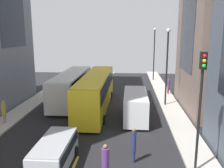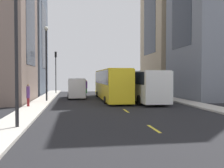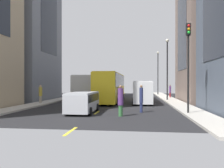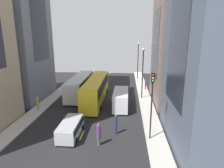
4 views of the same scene
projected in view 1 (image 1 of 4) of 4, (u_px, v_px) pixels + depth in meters
name	position (u px, v px, depth m)	size (l,w,h in m)	color
ground_plane	(102.00, 101.00, 28.38)	(41.30, 41.30, 0.00)	black
sidewalk_west	(38.00, 99.00, 28.92)	(2.04, 44.00, 0.15)	#B2ADA3
sidewalk_east	(168.00, 102.00, 27.81)	(2.04, 44.00, 0.15)	#B2ADA3
lane_stripe_1	(75.00, 164.00, 14.71)	(0.16, 2.00, 0.01)	yellow
lane_stripe_2	(92.00, 123.00, 21.55)	(0.16, 2.00, 0.01)	yellow
lane_stripe_3	(102.00, 101.00, 28.38)	(0.16, 2.00, 0.01)	yellow
lane_stripe_4	(107.00, 88.00, 35.22)	(0.16, 2.00, 0.01)	yellow
lane_stripe_5	(111.00, 79.00, 42.05)	(0.16, 2.00, 0.01)	yellow
lane_stripe_6	(114.00, 73.00, 48.88)	(0.16, 2.00, 0.01)	yellow
city_bus_white	(72.00, 85.00, 27.91)	(2.80, 11.69, 3.35)	silver
streetcar_yellow	(96.00, 89.00, 25.31)	(2.70, 13.90, 3.59)	yellow
delivery_van_white	(135.00, 104.00, 22.07)	(2.25, 5.83, 2.58)	white
car_silver_0	(55.00, 151.00, 14.35)	(2.01, 4.44, 1.64)	#B7BABF
pedestrian_crossing_near	(4.00, 111.00, 20.92)	(0.37, 0.37, 2.00)	gray
pedestrian_crossing_mid	(134.00, 144.00, 14.73)	(0.30, 0.30, 2.22)	navy
pedestrian_walking_far	(168.00, 85.00, 31.24)	(0.30, 0.30, 1.97)	maroon
pedestrian_waiting_curb	(105.00, 163.00, 12.63)	(0.40, 0.40, 2.22)	#336B38
traffic_light_near_corner	(201.00, 92.00, 12.90)	(0.32, 0.44, 6.68)	black
streetlamp_near	(167.00, 60.00, 25.60)	(0.44, 0.44, 8.10)	black
streetlamp_far	(154.00, 49.00, 39.56)	(0.44, 0.44, 8.44)	black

